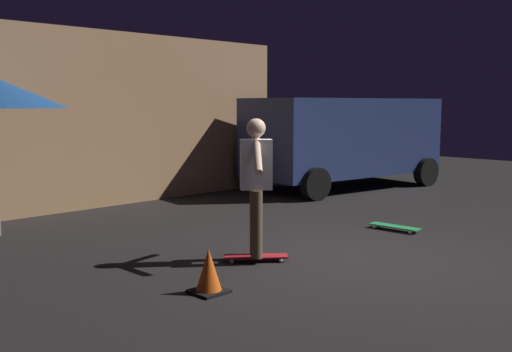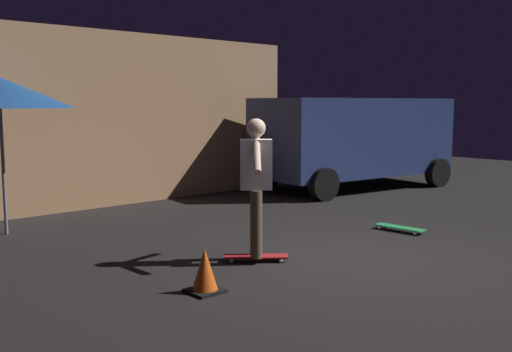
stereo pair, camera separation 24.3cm
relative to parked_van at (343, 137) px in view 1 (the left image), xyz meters
The scene contains 6 objects.
ground_plane 6.39m from the parked_van, 141.73° to the right, with size 28.00×28.00×0.00m, color black.
parked_van is the anchor object (origin of this frame).
skateboard_ridden 6.82m from the parked_van, 152.22° to the right, with size 0.72×0.66×0.07m.
skateboard_spare 4.79m from the parked_van, 133.60° to the right, with size 0.25×0.79×0.07m.
skater 6.73m from the parked_van, 152.22° to the right, with size 0.71×0.80×1.67m.
traffic_cone 8.08m from the parked_van, 152.93° to the right, with size 0.34×0.34×0.46m.
Camera 1 is at (-5.98, -4.21, 1.91)m, focal length 41.36 mm.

